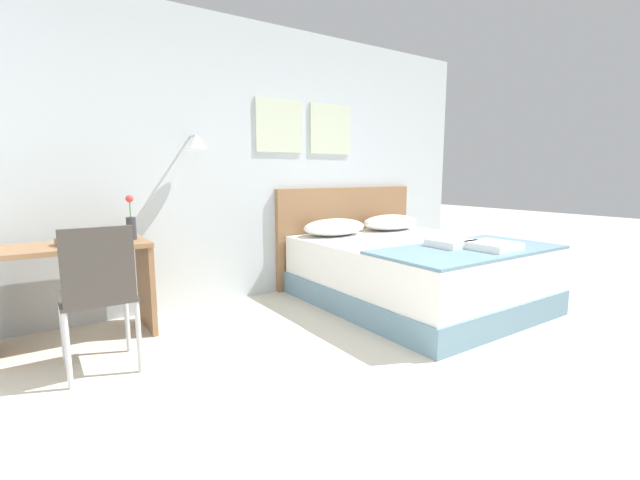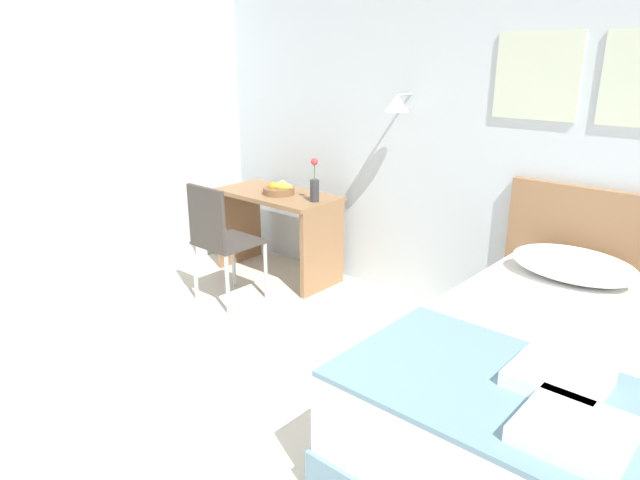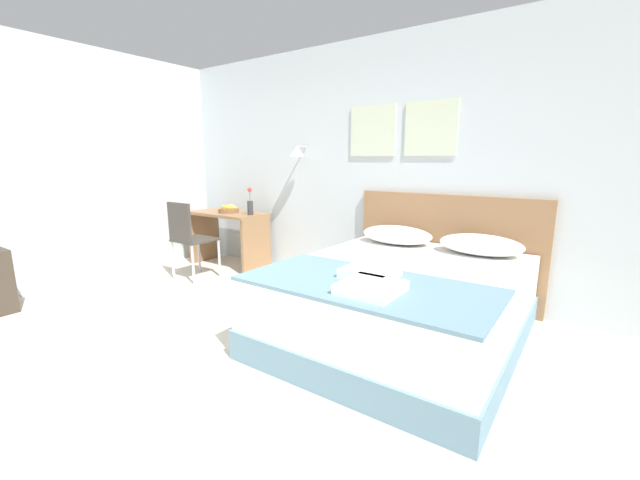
% 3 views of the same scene
% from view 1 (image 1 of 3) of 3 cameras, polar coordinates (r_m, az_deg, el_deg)
% --- Properties ---
extents(ground_plane, '(24.00, 24.00, 0.00)m').
position_cam_1_polar(ground_plane, '(2.38, 24.48, -23.02)').
color(ground_plane, beige).
extents(wall_back, '(5.67, 0.31, 2.65)m').
position_cam_1_polar(wall_back, '(4.29, -9.72, 10.09)').
color(wall_back, silver).
rests_on(wall_back, ground_plane).
extents(bed, '(1.70, 2.04, 0.59)m').
position_cam_1_polar(bed, '(4.19, 12.46, -4.26)').
color(bed, '#66899E').
rests_on(bed, ground_plane).
extents(headboard, '(1.82, 0.06, 1.07)m').
position_cam_1_polar(headboard, '(4.91, 3.62, 0.73)').
color(headboard, '#8E6642').
rests_on(headboard, ground_plane).
extents(pillow_left, '(0.70, 0.43, 0.17)m').
position_cam_1_polar(pillow_left, '(4.42, 1.94, 1.72)').
color(pillow_left, white).
rests_on(pillow_left, bed).
extents(pillow_right, '(0.70, 0.43, 0.17)m').
position_cam_1_polar(pillow_right, '(4.92, 9.34, 2.33)').
color(pillow_right, white).
rests_on(pillow_right, bed).
extents(throw_blanket, '(1.65, 0.82, 0.02)m').
position_cam_1_polar(throw_blanket, '(3.75, 19.20, -1.21)').
color(throw_blanket, '#66899E').
rests_on(throw_blanket, bed).
extents(folded_towel_near_foot, '(0.35, 0.31, 0.06)m').
position_cam_1_polar(folded_towel_near_foot, '(3.80, 17.12, -0.35)').
color(folded_towel_near_foot, white).
rests_on(folded_towel_near_foot, throw_blanket).
extents(folded_towel_mid_bed, '(0.35, 0.35, 0.06)m').
position_cam_1_polar(folded_towel_mid_bed, '(3.76, 22.03, -0.70)').
color(folded_towel_mid_bed, white).
rests_on(folded_towel_mid_bed, throw_blanket).
extents(desk, '(1.04, 0.53, 0.73)m').
position_cam_1_polar(desk, '(3.59, -30.19, -4.12)').
color(desk, '#8E6642').
rests_on(desk, ground_plane).
extents(desk_chair, '(0.42, 0.42, 0.93)m').
position_cam_1_polar(desk_chair, '(2.90, -27.45, -5.74)').
color(desk_chair, '#3D3833').
rests_on(desk_chair, ground_plane).
extents(fruit_bowl, '(0.27, 0.26, 0.11)m').
position_cam_1_polar(fruit_bowl, '(3.53, -29.75, 0.14)').
color(fruit_bowl, brown).
rests_on(fruit_bowl, desk).
extents(flower_vase, '(0.07, 0.07, 0.34)m').
position_cam_1_polar(flower_vase, '(3.58, -23.89, 2.04)').
color(flower_vase, '#333338').
rests_on(flower_vase, desk).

